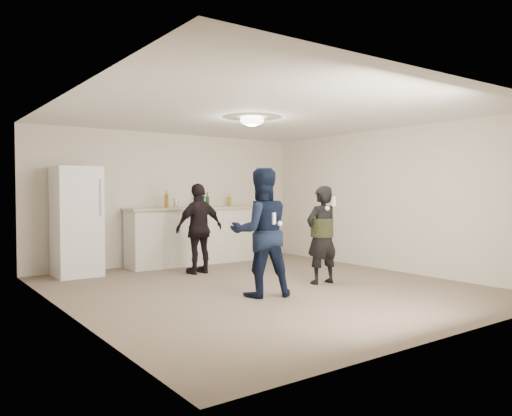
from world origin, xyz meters
TOP-DOWN VIEW (x-y plane):
  - floor at (0.00, 0.00)m, footprint 6.00×6.00m
  - ceiling at (0.00, 0.00)m, footprint 6.00×6.00m
  - wall_back at (0.00, 3.00)m, footprint 6.00×0.00m
  - wall_front at (0.00, -3.00)m, footprint 6.00×0.00m
  - wall_left at (-2.75, 0.00)m, footprint 0.00×6.00m
  - wall_right at (2.75, 0.00)m, footprint 0.00×6.00m
  - counter at (0.32, 2.67)m, footprint 2.60×0.56m
  - counter_top at (0.32, 2.67)m, footprint 2.68×0.64m
  - fridge at (-1.91, 2.60)m, footprint 0.70×0.70m
  - fridge_handle at (-1.63, 2.23)m, footprint 0.02×0.02m
  - ceiling_dome at (0.00, 0.30)m, footprint 0.36×0.36m
  - shaker at (-0.08, 2.67)m, footprint 0.08×0.08m
  - man at (-0.39, -0.45)m, footprint 1.00×0.89m
  - woman at (0.89, -0.27)m, footprint 0.57×0.40m
  - camo_shorts at (0.89, -0.27)m, footprint 0.34×0.34m
  - spectator at (-0.16, 1.62)m, footprint 0.92×0.44m
  - remote_man at (-0.39, -0.73)m, footprint 0.04×0.04m
  - nunchuk_man at (-0.27, -0.70)m, footprint 0.07×0.07m
  - remote_woman at (0.89, -0.52)m, footprint 0.04×0.04m
  - nunchuk_woman at (0.79, -0.49)m, footprint 0.07×0.07m
  - bottle_cluster at (0.46, 2.68)m, footprint 1.53×0.25m

SIDE VIEW (x-z plane):
  - floor at x=0.00m, z-range 0.00..0.00m
  - counter at x=0.32m, z-range 0.00..1.05m
  - woman at x=0.89m, z-range 0.00..1.48m
  - spectator at x=-0.16m, z-range 0.00..1.53m
  - camo_shorts at x=0.89m, z-range 0.71..0.99m
  - man at x=-0.39m, z-range 0.00..1.71m
  - fridge at x=-1.91m, z-range 0.00..1.80m
  - nunchuk_man at x=-0.27m, z-range 0.95..1.01m
  - remote_man at x=-0.39m, z-range 0.98..1.12m
  - counter_top at x=0.32m, z-range 1.05..1.09m
  - nunchuk_woman at x=0.79m, z-range 1.11..1.18m
  - shaker at x=-0.08m, z-range 1.09..1.26m
  - bottle_cluster at x=0.46m, z-range 1.07..1.32m
  - wall_back at x=0.00m, z-range -1.75..4.25m
  - wall_front at x=0.00m, z-range -1.75..4.25m
  - wall_left at x=-2.75m, z-range -1.75..4.25m
  - wall_right at x=2.75m, z-range -1.75..4.25m
  - remote_woman at x=0.89m, z-range 1.18..1.32m
  - fridge_handle at x=-1.63m, z-range 1.00..1.60m
  - ceiling_dome at x=0.00m, z-range 2.37..2.53m
  - ceiling at x=0.00m, z-range 2.50..2.50m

